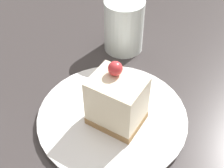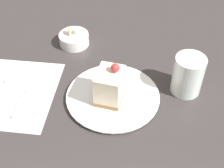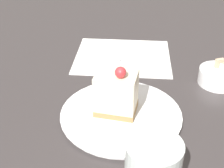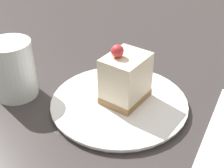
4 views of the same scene
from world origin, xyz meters
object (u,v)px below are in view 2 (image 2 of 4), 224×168
at_px(plate, 113,96).
at_px(knife, 23,97).
at_px(fork, 5,87).
at_px(sugar_bowl, 74,39).
at_px(cake_slice, 110,86).
at_px(drinking_glass, 188,75).

bearing_deg(plate, knife, -179.10).
relative_size(fork, sugar_bowl, 1.66).
bearing_deg(sugar_bowl, cake_slice, -64.06).
relative_size(fork, knife, 0.91).
bearing_deg(plate, drinking_glass, 10.47).
xyz_separation_m(cake_slice, knife, (-0.22, 0.01, -0.05)).
xyz_separation_m(fork, knife, (0.06, -0.04, 0.00)).
bearing_deg(cake_slice, knife, -167.50).
distance_m(fork, knife, 0.07).
height_order(knife, drinking_glass, drinking_glass).
bearing_deg(fork, knife, -26.15).
bearing_deg(sugar_bowl, fork, -129.62).
height_order(cake_slice, drinking_glass, cake_slice).
bearing_deg(cake_slice, fork, -174.35).
xyz_separation_m(knife, sugar_bowl, (0.11, 0.23, 0.01)).
distance_m(sugar_bowl, drinking_glass, 0.37).
distance_m(fork, sugar_bowl, 0.26).
xyz_separation_m(fork, sugar_bowl, (0.16, 0.20, 0.01)).
height_order(fork, knife, same).
distance_m(plate, fork, 0.29).
relative_size(fork, drinking_glass, 1.42).
relative_size(cake_slice, fork, 0.70).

